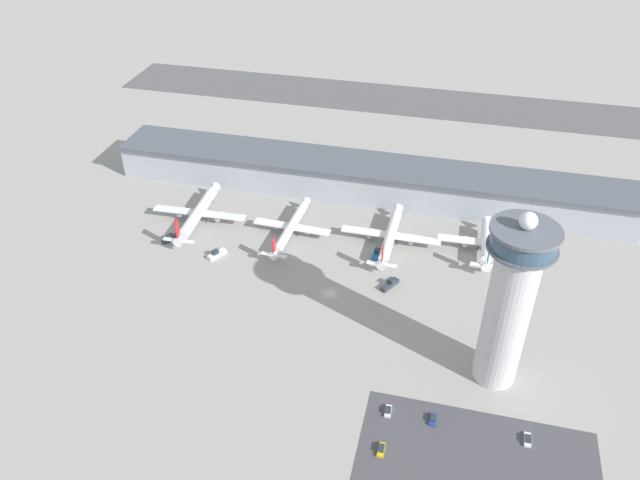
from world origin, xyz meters
The scene contains 17 objects.
ground_plane centered at (0.00, 0.00, 0.00)m, with size 1000.00×1000.00×0.00m, color gray.
terminal_building centered at (0.00, 70.00, 7.91)m, with size 223.60×25.00×15.63m.
runway_strip centered at (0.00, 179.40, 0.00)m, with size 335.40×44.00×0.01m, color #515154.
control_tower centered at (57.19, -25.17, 29.80)m, with size 18.78×18.78×59.11m.
parking_lot_surface centered at (53.85, -60.55, 0.00)m, with size 64.00×40.00×0.01m, color #424247.
airplane_gate_alpha centered at (-63.18, 31.44, 4.71)m, with size 39.52×43.50×14.16m.
airplane_gate_bravo centered at (-23.45, 31.81, 3.92)m, with size 31.93×41.87×11.56m.
airplane_gate_charlie centered at (16.15, 35.26, 4.16)m, with size 39.49×41.28×12.73m.
airplane_gate_delta centered at (52.94, 38.82, 4.41)m, with size 37.51×32.36×13.39m.
service_truck_catering centered at (12.58, 25.83, 1.08)m, with size 3.28×7.18×3.11m.
service_truck_fuel centered at (-47.41, 11.21, 1.03)m, with size 6.06×8.04×2.95m.
service_truck_baggage centered at (20.16, 9.12, 1.02)m, with size 6.25×8.37×2.94m.
service_truck_water centered at (-69.08, 17.31, 0.85)m, with size 6.58×8.51×2.48m.
car_grey_coupe centered at (28.23, -47.14, 0.54)m, with size 1.92×4.27×1.41m.
car_green_van centered at (41.02, -47.00, 0.55)m, with size 1.98×4.28×1.43m.
car_maroon_suv centered at (28.41, -60.53, 0.58)m, with size 1.83×4.57×1.49m.
car_silver_sedan centered at (66.97, -47.67, 0.55)m, with size 1.90×4.71×1.42m.
Camera 1 is at (37.32, -165.70, 144.67)m, focal length 35.00 mm.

